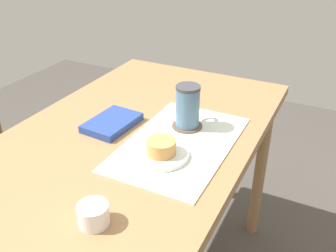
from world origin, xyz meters
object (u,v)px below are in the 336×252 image
Objects in this scene: pastry_plate at (161,155)px; small_book at (112,123)px; pastry at (161,147)px; coffee_mug at (188,106)px; dining_table at (124,164)px; sugar_bowl at (93,215)px.

pastry_plate is 0.25m from small_book.
coffee_mug reaches higher than pastry.
pastry_plate is at bearing -178.23° from coffee_mug.
small_book is at bearing 50.02° from dining_table.
small_book reaches higher than dining_table.
sugar_bowl reaches higher than pastry_plate.
dining_table is 0.36m from sugar_bowl.
small_book is (0.39, 0.21, -0.01)m from sugar_bowl.
sugar_bowl is (-0.29, 0.01, 0.02)m from pastry_plate.
pastry reaches higher than sugar_bowl.
pastry reaches higher than dining_table.
pastry_plate is 1.86× the size of pastry.
pastry_plate is at bearing -2.62° from sugar_bowl.
pastry_plate is at bearing -99.24° from dining_table.
coffee_mug is (0.19, 0.01, 0.07)m from pastry_plate.
dining_table is 9.75× the size of coffee_mug.
dining_table is at bearing 80.76° from pastry_plate.
pastry reaches higher than small_book.
sugar_bowl is (-0.49, 0.01, -0.05)m from coffee_mug.
pastry_plate reaches higher than dining_table.
sugar_bowl is at bearing 177.38° from pastry_plate.
pastry is 0.25m from small_book.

